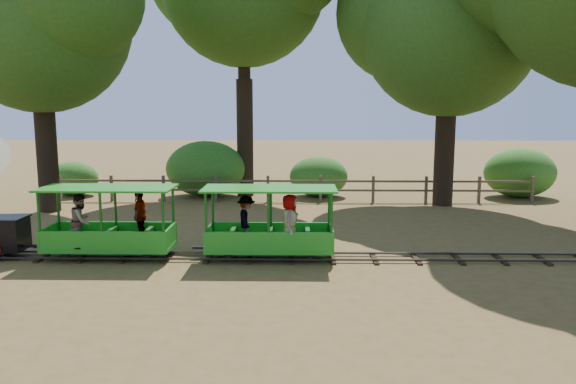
{
  "coord_description": "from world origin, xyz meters",
  "views": [
    {
      "loc": [
        0.19,
        -13.09,
        3.7
      ],
      "look_at": [
        -0.08,
        0.5,
        1.56
      ],
      "focal_mm": 35.0,
      "sensor_mm": 36.0,
      "label": 1
    }
  ],
  "objects": [
    {
      "name": "shrub_east",
      "position": [
        9.0,
        9.3,
        0.98
      ],
      "size": [
        2.83,
        2.17,
        1.96
      ],
      "primitive_type": "ellipsoid",
      "color": "#2D6B1E",
      "rests_on": "ground"
    },
    {
      "name": "shrub_west",
      "position": [
        -9.0,
        9.3,
        0.7
      ],
      "size": [
        2.03,
        1.56,
        1.4
      ],
      "primitive_type": "ellipsoid",
      "color": "#2D6B1E",
      "rests_on": "ground"
    },
    {
      "name": "shrub_mid_e",
      "position": [
        0.97,
        9.3,
        0.81
      ],
      "size": [
        2.34,
        1.8,
        1.62
      ],
      "primitive_type": "ellipsoid",
      "color": "#2D6B1E",
      "rests_on": "ground"
    },
    {
      "name": "ground",
      "position": [
        0.0,
        0.0,
        0.0
      ],
      "size": [
        90.0,
        90.0,
        0.0
      ],
      "primitive_type": "plane",
      "color": "olive",
      "rests_on": "ground"
    },
    {
      "name": "carriage_rear",
      "position": [
        -0.55,
        -0.02,
        0.78
      ],
      "size": [
        3.16,
        1.32,
        1.64
      ],
      "color": "green",
      "rests_on": "track"
    },
    {
      "name": "oak_nw",
      "position": [
        -8.53,
        6.08,
        6.73
      ],
      "size": [
        7.6,
        6.69,
        9.46
      ],
      "color": "#2D2116",
      "rests_on": "ground"
    },
    {
      "name": "fence",
      "position": [
        0.0,
        8.0,
        0.58
      ],
      "size": [
        18.1,
        0.1,
        1.0
      ],
      "color": "brown",
      "rests_on": "ground"
    },
    {
      "name": "oak_ne",
      "position": [
        5.47,
        7.59,
        6.71
      ],
      "size": [
        7.92,
        6.97,
        9.56
      ],
      "color": "#2D2116",
      "rests_on": "ground"
    },
    {
      "name": "track",
      "position": [
        0.0,
        0.0,
        0.07
      ],
      "size": [
        22.0,
        1.0,
        0.1
      ],
      "color": "#3F3D3A",
      "rests_on": "ground"
    },
    {
      "name": "carriage_front",
      "position": [
        -4.39,
        0.0,
        0.78
      ],
      "size": [
        3.16,
        1.42,
        1.64
      ],
      "color": "green",
      "rests_on": "track"
    },
    {
      "name": "shrub_mid_w",
      "position": [
        -3.58,
        9.3,
        1.12
      ],
      "size": [
        3.23,
        2.48,
        2.23
      ],
      "primitive_type": "ellipsoid",
      "color": "#2D6B1E",
      "rests_on": "ground"
    }
  ]
}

